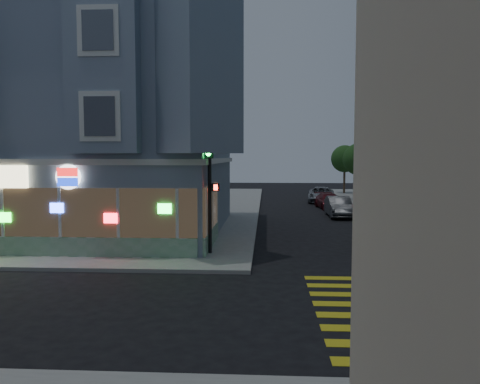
# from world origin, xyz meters

# --- Properties ---
(ground) EXTENTS (120.00, 120.00, 0.00)m
(ground) POSITION_xyz_m (0.00, 0.00, 0.00)
(ground) COLOR black
(ground) RESTS_ON ground
(sidewalk_nw) EXTENTS (33.00, 42.00, 0.15)m
(sidewalk_nw) POSITION_xyz_m (-13.50, 23.00, 0.07)
(sidewalk_nw) COLOR gray
(sidewalk_nw) RESTS_ON ground
(corner_building) EXTENTS (14.60, 14.60, 11.40)m
(corner_building) POSITION_xyz_m (-6.00, 10.98, 5.82)
(corner_building) COLOR slate
(corner_building) RESTS_ON sidewalk_nw
(row_house_c) EXTENTS (12.00, 8.60, 9.00)m
(row_house_c) POSITION_xyz_m (19.50, 25.00, 4.65)
(row_house_c) COLOR #BB9F91
(row_house_c) RESTS_ON sidewalk_ne
(row_house_d) EXTENTS (12.00, 8.60, 10.50)m
(row_house_d) POSITION_xyz_m (19.50, 34.00, 5.40)
(row_house_d) COLOR #938F9D
(row_house_d) RESTS_ON sidewalk_ne
(utility_pole) EXTENTS (2.20, 0.30, 9.00)m
(utility_pole) POSITION_xyz_m (12.00, 24.00, 4.80)
(utility_pole) COLOR #4C3826
(utility_pole) RESTS_ON sidewalk_ne
(street_tree_near) EXTENTS (3.00, 3.00, 5.30)m
(street_tree_near) POSITION_xyz_m (12.20, 30.00, 3.94)
(street_tree_near) COLOR #4C3826
(street_tree_near) RESTS_ON sidewalk_ne
(street_tree_far) EXTENTS (3.00, 3.00, 5.30)m
(street_tree_far) POSITION_xyz_m (12.20, 38.00, 3.94)
(street_tree_far) COLOR #4C3826
(street_tree_far) RESTS_ON sidewalk_ne
(running_child) EXTENTS (0.45, 0.30, 1.24)m
(running_child) POSITION_xyz_m (7.22, 0.09, 0.62)
(running_child) COLOR #DFBF72
(running_child) RESTS_ON ground
(pedestrian_a) EXTENTS (1.00, 0.82, 1.93)m
(pedestrian_a) POSITION_xyz_m (11.32, 19.72, 1.11)
(pedestrian_a) COLOR black
(pedestrian_a) RESTS_ON sidewalk_ne
(pedestrian_b) EXTENTS (1.09, 0.76, 1.72)m
(pedestrian_b) POSITION_xyz_m (13.00, 21.17, 1.01)
(pedestrian_b) COLOR #242129
(pedestrian_b) RESTS_ON sidewalk_ne
(parked_car_a) EXTENTS (2.35, 4.63, 1.51)m
(parked_car_a) POSITION_xyz_m (8.60, 5.36, 0.75)
(parked_car_a) COLOR #B9BBC2
(parked_car_a) RESTS_ON ground
(parked_car_b) EXTENTS (1.55, 4.35, 1.43)m
(parked_car_b) POSITION_xyz_m (8.60, 18.28, 0.72)
(parked_car_b) COLOR #3A3D40
(parked_car_b) RESTS_ON ground
(parked_car_c) EXTENTS (2.18, 4.40, 1.23)m
(parked_car_c) POSITION_xyz_m (8.60, 23.48, 0.62)
(parked_car_c) COLOR #5C151B
(parked_car_c) RESTS_ON ground
(parked_car_d) EXTENTS (2.91, 5.31, 1.41)m
(parked_car_d) POSITION_xyz_m (8.60, 28.68, 0.70)
(parked_car_d) COLOR gray
(parked_car_d) RESTS_ON ground
(traffic_signal) EXTENTS (0.64, 0.57, 5.09)m
(traffic_signal) POSITION_xyz_m (1.19, 4.87, 3.59)
(traffic_signal) COLOR black
(traffic_signal) RESTS_ON sidewalk_nw
(fire_hydrant) EXTENTS (0.42, 0.25, 0.74)m
(fire_hydrant) POSITION_xyz_m (11.30, 16.46, 0.54)
(fire_hydrant) COLOR white
(fire_hydrant) RESTS_ON sidewalk_ne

